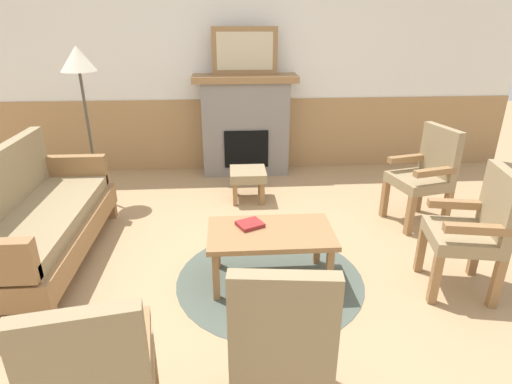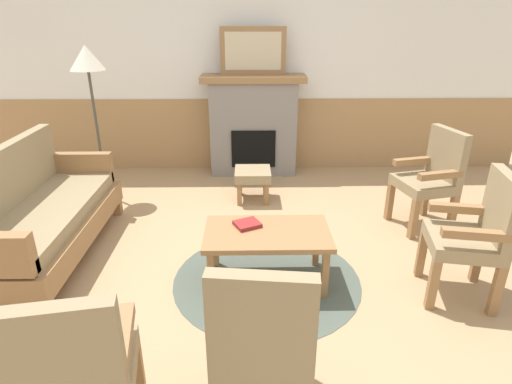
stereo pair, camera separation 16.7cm
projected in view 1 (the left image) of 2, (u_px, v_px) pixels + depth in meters
ground_plane at (259, 269)px, 3.50m from camera, size 14.00×14.00×0.00m
wall_back at (244, 70)px, 5.37m from camera, size 7.20×0.14×2.70m
fireplace at (245, 125)px, 5.40m from camera, size 1.30×0.44×1.28m
framed_picture at (245, 51)px, 5.04m from camera, size 0.80×0.04×0.56m
couch at (38, 220)px, 3.44m from camera, size 0.70×1.80×0.98m
coffee_table at (271, 237)px, 3.20m from camera, size 0.96×0.56×0.44m
round_rug at (270, 279)px, 3.35m from camera, size 1.49×1.49×0.01m
book_on_table at (250, 224)px, 3.25m from camera, size 0.24×0.23×0.03m
footstool at (248, 176)px, 4.70m from camera, size 0.40×0.40×0.36m
armchair_near_fireplace at (426, 172)px, 4.10m from camera, size 0.58×0.58×0.98m
armchair_by_window_left at (475, 226)px, 3.04m from camera, size 0.56×0.56×0.98m
armchair_front_left at (282, 337)px, 1.99m from camera, size 0.53×0.53×0.98m
armchair_front_center at (95, 378)px, 1.77m from camera, size 0.55×0.55×0.98m
floor_lamp_by_couch at (79, 69)px, 4.26m from camera, size 0.36×0.36×1.68m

